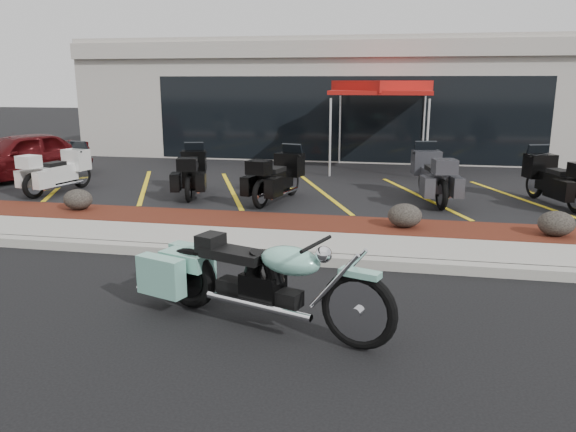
% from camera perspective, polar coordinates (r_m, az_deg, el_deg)
% --- Properties ---
extents(ground, '(90.00, 90.00, 0.00)m').
position_cam_1_polar(ground, '(7.69, -2.01, -6.76)').
color(ground, black).
rests_on(ground, ground).
extents(curb, '(24.00, 0.25, 0.15)m').
position_cam_1_polar(curb, '(8.49, -0.64, -4.21)').
color(curb, gray).
rests_on(curb, ground).
extents(sidewalk, '(24.00, 1.20, 0.15)m').
position_cam_1_polar(sidewalk, '(9.15, 0.25, -2.90)').
color(sidewalk, gray).
rests_on(sidewalk, ground).
extents(mulch_bed, '(24.00, 1.20, 0.16)m').
position_cam_1_polar(mulch_bed, '(10.29, 1.50, -1.00)').
color(mulch_bed, '#32160B').
rests_on(mulch_bed, ground).
extents(upper_lot, '(26.00, 9.60, 0.15)m').
position_cam_1_polar(upper_lot, '(15.52, 4.83, 3.93)').
color(upper_lot, black).
rests_on(upper_lot, ground).
extents(dealership_building, '(18.00, 8.16, 4.00)m').
position_cam_1_polar(dealership_building, '(21.56, 6.82, 11.75)').
color(dealership_building, '#A29D93').
rests_on(dealership_building, ground).
extents(boulder_left, '(0.58, 0.48, 0.41)m').
position_cam_1_polar(boulder_left, '(11.94, -20.56, 1.59)').
color(boulder_left, black).
rests_on(boulder_left, mulch_bed).
extents(boulder_mid, '(0.60, 0.50, 0.42)m').
position_cam_1_polar(boulder_mid, '(10.04, 11.78, 0.05)').
color(boulder_mid, black).
rests_on(boulder_mid, mulch_bed).
extents(boulder_right, '(0.59, 0.49, 0.42)m').
position_cam_1_polar(boulder_right, '(10.30, 25.60, -0.69)').
color(boulder_right, black).
rests_on(boulder_right, mulch_bed).
extents(hero_cruiser, '(3.19, 1.77, 1.09)m').
position_cam_1_polar(hero_cruiser, '(5.71, 7.24, -8.39)').
color(hero_cruiser, '#7FC6B1').
rests_on(hero_cruiser, ground).
extents(touring_white, '(1.16, 2.06, 1.13)m').
position_cam_1_polar(touring_white, '(14.36, -20.35, 4.93)').
color(touring_white, white).
rests_on(touring_white, upper_lot).
extents(touring_black_front, '(1.21, 2.07, 1.13)m').
position_cam_1_polar(touring_black_front, '(13.41, -9.45, 5.04)').
color(touring_black_front, black).
rests_on(touring_black_front, upper_lot).
extents(touring_black_mid, '(1.25, 2.14, 1.17)m').
position_cam_1_polar(touring_black_mid, '(12.54, 0.38, 4.72)').
color(touring_black_mid, black).
rests_on(touring_black_mid, upper_lot).
extents(touring_grey, '(1.19, 2.22, 1.22)m').
position_cam_1_polar(touring_grey, '(12.97, 13.69, 4.75)').
color(touring_grey, '#333338').
rests_on(touring_grey, upper_lot).
extents(touring_black_rear, '(1.39, 2.18, 1.19)m').
position_cam_1_polar(touring_black_rear, '(13.40, 23.88, 4.17)').
color(touring_black_rear, black).
rests_on(touring_black_rear, upper_lot).
extents(parked_car, '(2.84, 3.90, 1.23)m').
position_cam_1_polar(parked_car, '(16.12, -25.66, 5.49)').
color(parked_car, '#42090B').
rests_on(parked_car, upper_lot).
extents(traffic_cone, '(0.35, 0.35, 0.41)m').
position_cam_1_polar(traffic_cone, '(15.75, 0.55, 5.15)').
color(traffic_cone, '#D13806').
rests_on(traffic_cone, upper_lot).
extents(popup_canopy, '(3.07, 3.07, 2.52)m').
position_cam_1_polar(popup_canopy, '(16.23, 9.47, 12.59)').
color(popup_canopy, silver).
rests_on(popup_canopy, upper_lot).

